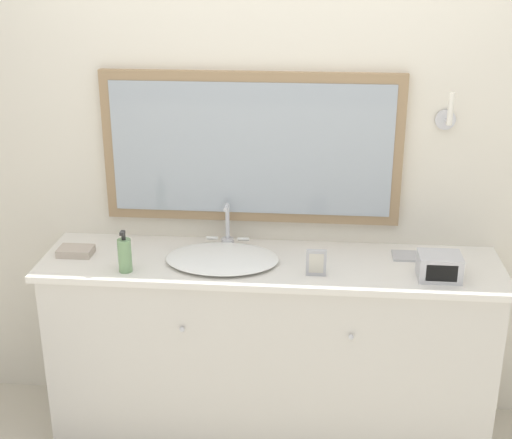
{
  "coord_description": "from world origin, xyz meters",
  "views": [
    {
      "loc": [
        0.2,
        -2.63,
        2.23
      ],
      "look_at": [
        -0.06,
        0.28,
        1.11
      ],
      "focal_mm": 50.0,
      "sensor_mm": 36.0,
      "label": 1
    }
  ],
  "objects_px": {
    "soap_bottle": "(125,255)",
    "sink_basin": "(222,257)",
    "appliance_box": "(439,267)",
    "picture_frame": "(316,263)"
  },
  "relations": [
    {
      "from": "soap_bottle",
      "to": "sink_basin",
      "type": "bearing_deg",
      "value": 18.92
    },
    {
      "from": "soap_bottle",
      "to": "appliance_box",
      "type": "bearing_deg",
      "value": 2.1
    },
    {
      "from": "picture_frame",
      "to": "sink_basin",
      "type": "bearing_deg",
      "value": 165.09
    },
    {
      "from": "sink_basin",
      "to": "soap_bottle",
      "type": "height_order",
      "value": "sink_basin"
    },
    {
      "from": "soap_bottle",
      "to": "picture_frame",
      "type": "distance_m",
      "value": 0.83
    },
    {
      "from": "sink_basin",
      "to": "appliance_box",
      "type": "bearing_deg",
      "value": -5.44
    },
    {
      "from": "sink_basin",
      "to": "soap_bottle",
      "type": "relative_size",
      "value": 2.65
    },
    {
      "from": "soap_bottle",
      "to": "appliance_box",
      "type": "xyz_separation_m",
      "value": [
        1.35,
        0.05,
        -0.02
      ]
    },
    {
      "from": "soap_bottle",
      "to": "picture_frame",
      "type": "height_order",
      "value": "soap_bottle"
    },
    {
      "from": "picture_frame",
      "to": "appliance_box",
      "type": "bearing_deg",
      "value": 2.45
    }
  ]
}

